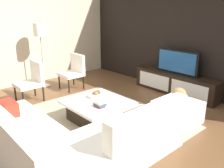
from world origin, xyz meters
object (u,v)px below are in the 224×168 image
(decorative_ball, at_px, (179,95))
(accent_chair_near, at_px, (32,79))
(coffee_table, at_px, (98,110))
(floor_lamp, at_px, (40,34))
(accent_chair_far, at_px, (74,69))
(book_stack, at_px, (100,104))
(ottoman, at_px, (177,112))
(fruit_bowl, at_px, (96,95))
(sectional_couch, at_px, (67,139))
(television, at_px, (177,62))
(media_console, at_px, (175,84))

(decorative_ball, bearing_deg, accent_chair_near, -152.21)
(coffee_table, relative_size, floor_lamp, 0.64)
(coffee_table, relative_size, accent_chair_far, 1.21)
(floor_lamp, relative_size, book_stack, 8.51)
(accent_chair_near, relative_size, floor_lamp, 0.53)
(ottoman, relative_size, decorative_ball, 2.74)
(fruit_bowl, bearing_deg, coffee_table, -30.16)
(accent_chair_far, bearing_deg, ottoman, 16.86)
(sectional_couch, relative_size, book_stack, 12.51)
(floor_lamp, height_order, book_stack, floor_lamp)
(accent_chair_near, height_order, accent_chair_far, same)
(television, bearing_deg, accent_chair_far, -141.51)
(floor_lamp, bearing_deg, fruit_bowl, -2.16)
(television, distance_m, accent_chair_near, 3.33)
(media_console, distance_m, book_stack, 2.43)
(ottoman, bearing_deg, sectional_couch, -100.99)
(coffee_table, bearing_deg, floor_lamp, 175.61)
(fruit_bowl, xyz_separation_m, book_stack, (0.39, -0.22, -0.01))
(ottoman, distance_m, book_stack, 1.42)
(coffee_table, height_order, accent_chair_far, accent_chair_far)
(accent_chair_far, relative_size, book_stack, 4.52)
(ottoman, relative_size, book_stack, 3.64)
(ottoman, bearing_deg, coffee_table, -133.91)
(media_console, relative_size, floor_lamp, 1.30)
(fruit_bowl, bearing_deg, television, 82.74)
(ottoman, relative_size, accent_chair_far, 0.80)
(sectional_couch, xyz_separation_m, decorative_ball, (0.40, 2.05, 0.25))
(television, height_order, accent_chair_far, television)
(coffee_table, xyz_separation_m, decorative_ball, (1.00, 1.04, 0.33))
(television, relative_size, floor_lamp, 0.67)
(media_console, relative_size, accent_chair_near, 2.44)
(coffee_table, relative_size, fruit_bowl, 3.75)
(accent_chair_near, height_order, book_stack, accent_chair_near)
(coffee_table, xyz_separation_m, floor_lamp, (-2.50, 0.19, 1.18))
(accent_chair_near, distance_m, fruit_bowl, 1.69)
(fruit_bowl, bearing_deg, book_stack, -29.81)
(accent_chair_near, relative_size, accent_chair_far, 1.00)
(floor_lamp, height_order, decorative_ball, floor_lamp)
(floor_lamp, height_order, accent_chair_far, floor_lamp)
(media_console, height_order, floor_lamp, floor_lamp)
(television, distance_m, book_stack, 2.45)
(accent_chair_near, bearing_deg, television, 48.36)
(sectional_couch, bearing_deg, decorative_ball, 79.01)
(television, relative_size, coffee_table, 1.04)
(television, bearing_deg, decorative_ball, -54.27)
(accent_chair_far, bearing_deg, sectional_couch, -24.28)
(media_console, height_order, coffee_table, media_console)
(book_stack, bearing_deg, accent_chair_far, 158.07)
(sectional_couch, relative_size, floor_lamp, 1.47)
(accent_chair_near, bearing_deg, book_stack, 1.81)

